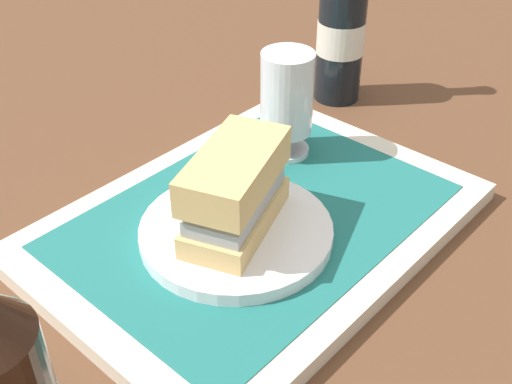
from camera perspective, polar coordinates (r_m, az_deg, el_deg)
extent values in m
plane|color=brown|center=(0.67, 0.00, -3.45)|extent=(3.00, 3.00, 0.00)
cube|color=beige|center=(0.67, 0.00, -2.79)|extent=(0.44, 0.32, 0.02)
cube|color=#1E6B66|center=(0.66, 0.00, -2.07)|extent=(0.38, 0.27, 0.00)
cylinder|color=white|center=(0.63, -1.78, -3.55)|extent=(0.19, 0.19, 0.01)
cube|color=tan|center=(0.62, -1.82, -2.18)|extent=(0.14, 0.11, 0.02)
cube|color=#9EA3A8|center=(0.60, -1.85, -0.69)|extent=(0.13, 0.09, 0.02)
cube|color=silver|center=(0.60, -1.87, 0.24)|extent=(0.12, 0.09, 0.01)
sphere|color=#47932D|center=(0.63, -0.08, 3.48)|extent=(0.04, 0.04, 0.04)
cube|color=tan|center=(0.58, -1.91, 2.00)|extent=(0.14, 0.11, 0.04)
cylinder|color=silver|center=(0.76, 2.62, 3.80)|extent=(0.06, 0.06, 0.01)
cylinder|color=silver|center=(0.75, 2.65, 4.77)|extent=(0.01, 0.01, 0.02)
cylinder|color=silver|center=(0.72, 2.78, 8.82)|extent=(0.06, 0.06, 0.09)
cylinder|color=gold|center=(0.74, 2.71, 6.53)|extent=(0.06, 0.06, 0.03)
cylinder|color=white|center=(0.73, 2.75, 7.86)|extent=(0.05, 0.05, 0.01)
cylinder|color=black|center=(0.90, 7.53, 13.09)|extent=(0.06, 0.06, 0.17)
cylinder|color=silver|center=(0.90, 7.58, 13.57)|extent=(0.07, 0.07, 0.05)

